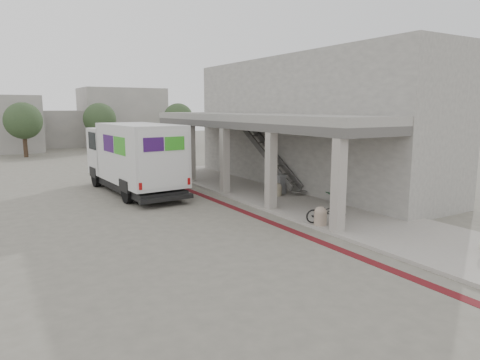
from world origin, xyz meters
TOP-DOWN VIEW (x-y plane):
  - ground at (0.00, 0.00)m, footprint 120.00×120.00m
  - bike_lane_stripe at (1.00, 2.00)m, footprint 0.35×40.00m
  - sidewalk at (4.00, 0.00)m, footprint 4.40×28.00m
  - transit_building at (6.83, 4.50)m, footprint 7.60×17.00m
  - distant_backdrop at (-2.84, 35.89)m, footprint 28.00×10.00m
  - tree_left at (-5.00, 28.00)m, footprint 3.20×3.20m
  - tree_mid at (2.00, 30.00)m, footprint 3.20×3.20m
  - tree_right at (10.00, 29.00)m, footprint 3.20×3.20m
  - fedex_truck at (-1.67, 7.33)m, footprint 3.02×8.44m
  - bench at (5.20, -0.06)m, footprint 0.85×1.67m
  - bollard_near at (2.10, -2.65)m, footprint 0.46×0.46m
  - bollard_far at (3.84, 2.40)m, footprint 0.42×0.42m
  - utility_cabinet at (4.30, 2.86)m, footprint 0.46×0.59m
  - bicycle_black at (2.50, -2.50)m, footprint 1.64×1.05m

SIDE VIEW (x-z plane):
  - ground at x=0.00m, z-range 0.00..0.00m
  - bike_lane_stripe at x=1.00m, z-range 0.00..0.01m
  - sidewalk at x=4.00m, z-range 0.00..0.12m
  - bench at x=5.20m, z-range 0.20..0.59m
  - bollard_far at x=3.84m, z-range 0.12..0.74m
  - bollard_near at x=2.10m, z-range 0.12..0.81m
  - bicycle_black at x=2.50m, z-range 0.12..0.93m
  - utility_cabinet at x=4.30m, z-range 0.12..1.06m
  - fedex_truck at x=-1.67m, z-range 0.12..3.66m
  - distant_backdrop at x=-2.84m, z-range -0.55..5.95m
  - tree_left at x=-5.00m, z-range 0.78..5.58m
  - tree_mid at x=2.00m, z-range 0.78..5.58m
  - tree_right at x=10.00m, z-range 0.78..5.58m
  - transit_building at x=6.83m, z-range -0.10..6.90m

